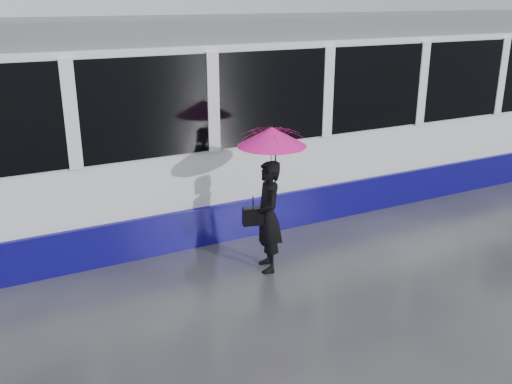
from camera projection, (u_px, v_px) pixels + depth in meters
ground at (183, 293)px, 7.42m from camera, size 90.00×90.00×0.00m
rails at (129, 227)px, 9.51m from camera, size 34.00×1.51×0.02m
woman at (268, 217)px, 7.83m from camera, size 0.52×0.65×1.58m
umbrella at (272, 150)px, 7.54m from camera, size 1.14×1.14×1.07m
handbag at (253, 216)px, 7.74m from camera, size 0.30×0.19×0.42m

